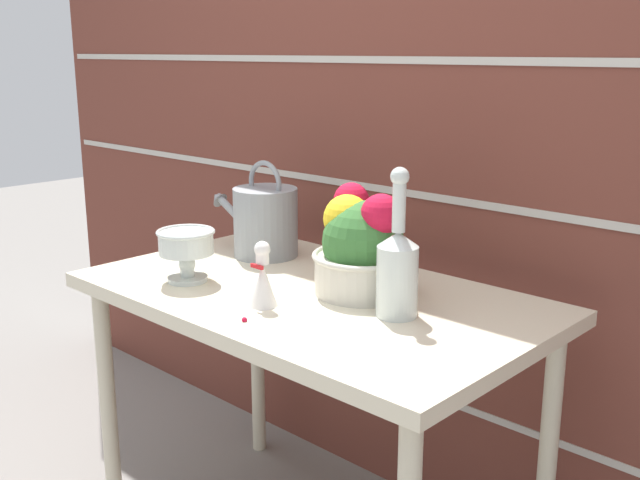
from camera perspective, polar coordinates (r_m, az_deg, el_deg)
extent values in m
cube|color=brown|center=(2.09, 8.07, 8.48)|extent=(3.60, 0.08, 2.20)
cube|color=#B7B2A8|center=(2.27, 6.76, -11.08)|extent=(3.53, 0.00, 0.02)
cube|color=#B7B2A8|center=(2.08, 7.23, 3.48)|extent=(3.53, 0.00, 0.02)
cube|color=#B7B2A8|center=(2.05, 7.55, 13.42)|extent=(3.53, 0.00, 0.02)
cube|color=beige|center=(1.83, -0.72, -4.39)|extent=(1.14, 0.67, 0.04)
cylinder|color=beige|center=(2.19, -15.83, -12.18)|extent=(0.04, 0.04, 0.70)
cylinder|color=beige|center=(2.48, -4.79, -8.40)|extent=(0.04, 0.04, 0.70)
cylinder|color=beige|center=(1.92, 16.91, -16.16)|extent=(0.04, 0.04, 0.70)
cylinder|color=gray|center=(2.11, -4.17, 1.36)|extent=(0.18, 0.18, 0.19)
cylinder|color=gray|center=(2.21, -6.68, 2.17)|extent=(0.14, 0.02, 0.09)
cone|color=gray|center=(2.25, -7.82, 3.23)|extent=(0.05, 0.05, 0.06)
torus|color=gray|center=(2.08, -4.22, 4.33)|extent=(0.13, 0.01, 0.13)
cylinder|color=silver|center=(1.92, -10.05, -2.92)|extent=(0.10, 0.10, 0.01)
cylinder|color=silver|center=(1.91, -10.09, -1.89)|extent=(0.04, 0.04, 0.06)
sphere|color=silver|center=(1.91, -10.10, -1.81)|extent=(0.04, 0.04, 0.04)
cylinder|color=silver|center=(1.89, -10.17, -0.21)|extent=(0.14, 0.14, 0.06)
torus|color=silver|center=(1.89, -10.21, 0.62)|extent=(0.15, 0.15, 0.01)
cylinder|color=beige|center=(1.79, 3.26, -2.63)|extent=(0.23, 0.23, 0.09)
torus|color=beige|center=(1.78, 3.28, -1.20)|extent=(0.24, 0.24, 0.01)
sphere|color=#387033|center=(1.77, 3.30, -0.12)|extent=(0.20, 0.20, 0.20)
sphere|color=yellow|center=(1.77, 2.09, 1.65)|extent=(0.11, 0.11, 0.11)
sphere|color=red|center=(1.81, 2.39, 3.03)|extent=(0.09, 0.09, 0.09)
sphere|color=red|center=(1.71, 4.68, 1.94)|extent=(0.10, 0.10, 0.10)
cylinder|color=silver|center=(1.63, 5.80, -3.20)|extent=(0.09, 0.09, 0.16)
cone|color=silver|center=(1.60, 5.89, 0.04)|extent=(0.09, 0.09, 0.03)
cylinder|color=silver|center=(1.59, 5.95, 2.44)|extent=(0.03, 0.03, 0.11)
sphere|color=silver|center=(1.58, 6.01, 4.81)|extent=(0.04, 0.04, 0.04)
cone|color=white|center=(1.70, -4.42, -3.42)|extent=(0.07, 0.07, 0.10)
cylinder|color=white|center=(1.68, -4.47, -1.25)|extent=(0.03, 0.03, 0.03)
sphere|color=white|center=(1.68, -4.48, -0.69)|extent=(0.04, 0.04, 0.04)
cube|color=red|center=(1.68, -4.88, -2.01)|extent=(0.04, 0.01, 0.01)
sphere|color=red|center=(1.62, -5.78, -6.07)|extent=(0.01, 0.01, 0.01)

